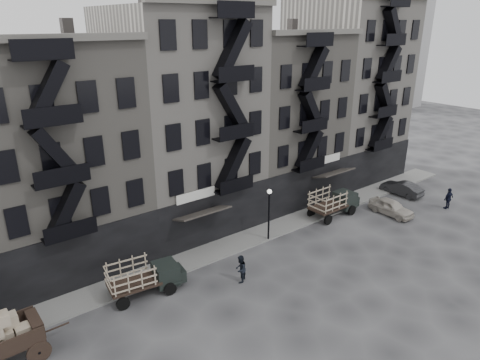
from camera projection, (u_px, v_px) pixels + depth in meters
ground at (260, 267)px, 29.57m from camera, size 140.00×140.00×0.00m
sidewalk at (228, 245)px, 32.32m from camera, size 55.00×2.50×0.15m
building_midwest at (53, 157)px, 28.51m from camera, size 10.00×11.35×16.20m
building_center at (182, 122)px, 33.88m from camera, size 10.00×11.35×18.20m
building_mideast at (276, 118)px, 39.96m from camera, size 10.00×11.35×16.20m
building_east at (346, 92)px, 45.15m from camera, size 10.00×11.35×19.20m
lamp_post at (269, 208)px, 32.24m from camera, size 0.36×0.36×4.28m
stake_truck_west at (144, 275)px, 26.28m from camera, size 4.88×2.45×2.36m
stake_truck_east at (334, 200)px, 37.02m from camera, size 5.04×2.13×2.52m
car_east at (391, 207)px, 37.46m from camera, size 1.64×4.02×1.37m
car_far at (402, 188)px, 41.75m from camera, size 1.57×4.12×1.34m
pedestrian_mid at (240, 269)px, 27.65m from camera, size 1.16×1.11×1.88m
policeman at (449, 198)px, 38.51m from camera, size 1.21×0.62×1.98m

